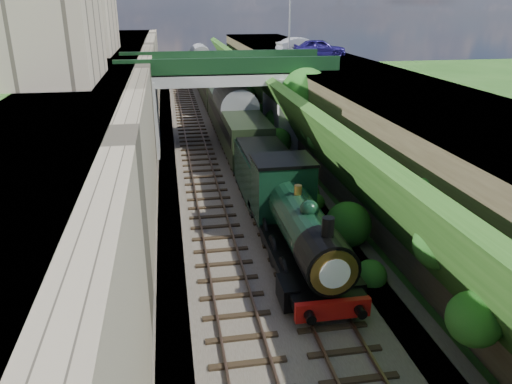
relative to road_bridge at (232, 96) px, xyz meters
name	(u,v)px	position (x,y,z in m)	size (l,w,h in m)	color
ground	(295,327)	(-0.94, -24.00, -4.08)	(160.00, 160.00, 0.00)	#1E4714
trackbed	(227,161)	(-0.94, -4.00, -3.98)	(10.00, 90.00, 0.20)	#473F38
retaining_wall	(146,118)	(-6.44, -4.00, -0.58)	(1.00, 90.00, 7.00)	#756B56
street_plateau_left	(93,120)	(-9.94, -4.00, -0.58)	(6.00, 90.00, 7.00)	#262628
street_plateau_right	(354,115)	(8.56, -4.00, -0.95)	(8.00, 90.00, 6.25)	#262628
embankment_slope	(298,129)	(3.94, -5.42, -1.50)	(4.28, 90.00, 6.36)	#1E4714
track_left	(200,160)	(-2.94, -4.00, -3.83)	(2.50, 90.00, 0.20)	black
track_right	(243,158)	(0.26, -4.00, -3.83)	(2.50, 90.00, 0.20)	black
road_bridge	(232,96)	(0.00, 0.00, 0.00)	(16.00, 6.40, 7.25)	gray
building_far	(80,14)	(-11.44, 6.00, 5.92)	(5.00, 10.00, 6.00)	gray
building_near	(57,41)	(-10.44, -10.00, 4.92)	(4.00, 8.00, 4.00)	gray
tree	(307,95)	(4.97, -3.64, 0.57)	(3.60, 3.80, 6.60)	black
lamppost	(290,18)	(6.14, 6.70, 5.49)	(0.87, 0.15, 6.00)	gray
car_blue	(320,48)	(8.74, 6.01, 2.97)	(1.88, 4.68, 1.59)	navy
car_silver	(301,46)	(7.90, 9.43, 2.93)	(1.59, 4.57, 1.51)	#9FA0A4
locomotive	(298,226)	(0.26, -19.60, -2.18)	(3.10, 10.22, 3.83)	black
tender	(265,177)	(0.26, -12.23, -2.46)	(2.70, 6.00, 3.05)	black
coach_front	(235,121)	(0.26, 0.37, -2.03)	(2.90, 18.00, 3.70)	black
coach_middle	(213,85)	(0.26, 19.17, -2.03)	(2.90, 18.00, 3.70)	black
coach_rear	(201,65)	(0.26, 37.97, -2.03)	(2.90, 18.00, 3.70)	black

